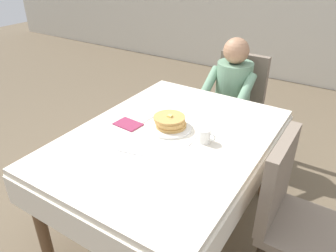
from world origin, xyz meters
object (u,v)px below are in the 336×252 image
object	(u,v)px
dining_table_main	(169,148)
chair_right_side	(292,210)
cup_coffee	(204,136)
plate_breakfast	(170,127)
diner_person	(231,91)
chair_diner	(237,100)
knife_right_of_plate	(195,138)
fork_left_of_plate	(144,122)
breakfast_stack	(170,122)
spoon_near_edge	(130,153)

from	to	relation	value
dining_table_main	chair_right_side	distance (m)	0.78
cup_coffee	plate_breakfast	bearing A→B (deg)	174.04
diner_person	chair_diner	bearing A→B (deg)	-90.00
chair_diner	knife_right_of_plate	bearing A→B (deg)	98.02
knife_right_of_plate	chair_right_side	bearing A→B (deg)	-100.34
fork_left_of_plate	dining_table_main	bearing A→B (deg)	-98.77
breakfast_stack	knife_right_of_plate	world-z (taller)	breakfast_stack
dining_table_main	cup_coffee	size ratio (longest dim) A/B	13.49
dining_table_main	cup_coffee	world-z (taller)	cup_coffee
cup_coffee	fork_left_of_plate	world-z (taller)	cup_coffee
chair_right_side	fork_left_of_plate	distance (m)	1.03
dining_table_main	plate_breakfast	world-z (taller)	plate_breakfast
cup_coffee	fork_left_of_plate	bearing A→B (deg)	179.13
chair_diner	breakfast_stack	size ratio (longest dim) A/B	4.47
plate_breakfast	cup_coffee	distance (m)	0.26
plate_breakfast	spoon_near_edge	bearing A→B (deg)	-96.15
chair_right_side	cup_coffee	size ratio (longest dim) A/B	8.23
breakfast_stack	cup_coffee	world-z (taller)	breakfast_stack
chair_diner	fork_left_of_plate	size ratio (longest dim) A/B	5.17
chair_diner	breakfast_stack	xyz separation A→B (m)	(-0.03, -1.09, 0.26)
chair_right_side	cup_coffee	bearing A→B (deg)	-95.37
chair_right_side	cup_coffee	world-z (taller)	chair_right_side
chair_diner	chair_right_side	size ratio (longest dim) A/B	1.00
plate_breakfast	cup_coffee	bearing A→B (deg)	-5.96
dining_table_main	chair_diner	size ratio (longest dim) A/B	1.64
diner_person	breakfast_stack	bearing A→B (deg)	88.14
breakfast_stack	spoon_near_edge	bearing A→B (deg)	-96.66
chair_right_side	cup_coffee	xyz separation A→B (m)	(-0.56, 0.05, 0.25)
diner_person	plate_breakfast	size ratio (longest dim) A/B	4.00
diner_person	chair_right_side	bearing A→B (deg)	127.60
knife_right_of_plate	spoon_near_edge	world-z (taller)	same
plate_breakfast	dining_table_main	bearing A→B (deg)	-61.04
chair_diner	diner_person	xyz separation A→B (m)	(-0.00, -0.16, 0.14)
knife_right_of_plate	diner_person	bearing A→B (deg)	4.39
plate_breakfast	breakfast_stack	xyz separation A→B (m)	(0.00, 0.00, 0.04)
plate_breakfast	spoon_near_edge	xyz separation A→B (m)	(-0.04, -0.36, -0.01)
chair_right_side	cup_coffee	distance (m)	0.61
dining_table_main	chair_right_side	bearing A→B (deg)	0.00
chair_diner	knife_right_of_plate	world-z (taller)	chair_diner
chair_right_side	fork_left_of_plate	world-z (taller)	chair_right_side
breakfast_stack	knife_right_of_plate	xyz separation A→B (m)	(0.19, -0.02, -0.05)
dining_table_main	chair_right_side	world-z (taller)	chair_right_side
cup_coffee	dining_table_main	bearing A→B (deg)	-166.13
diner_person	dining_table_main	bearing A→B (deg)	90.58
chair_diner	spoon_near_edge	world-z (taller)	chair_diner
diner_person	cup_coffee	bearing A→B (deg)	103.04
plate_breakfast	fork_left_of_plate	bearing A→B (deg)	-173.99
chair_diner	spoon_near_edge	bearing A→B (deg)	87.16
diner_person	knife_right_of_plate	size ratio (longest dim) A/B	5.60
spoon_near_edge	diner_person	bearing A→B (deg)	75.20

